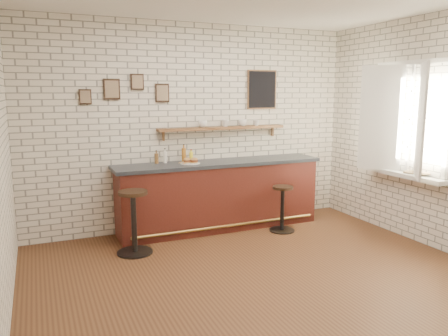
# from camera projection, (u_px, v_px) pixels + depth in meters

# --- Properties ---
(ground) EXTENTS (5.00, 5.00, 0.00)m
(ground) POSITION_uv_depth(u_px,v_px,m) (257.00, 273.00, 4.92)
(ground) COLOR brown
(ground) RESTS_ON ground
(bar_counter) EXTENTS (3.10, 0.65, 1.01)m
(bar_counter) POSITION_uv_depth(u_px,v_px,m) (220.00, 195.00, 6.48)
(bar_counter) COLOR #501C15
(bar_counter) RESTS_ON ground
(sandwich_plate) EXTENTS (0.28, 0.28, 0.01)m
(sandwich_plate) POSITION_uv_depth(u_px,v_px,m) (190.00, 163.00, 6.19)
(sandwich_plate) COLOR white
(sandwich_plate) RESTS_ON bar_counter
(ciabatta_sandwich) EXTENTS (0.22, 0.16, 0.07)m
(ciabatta_sandwich) POSITION_uv_depth(u_px,v_px,m) (191.00, 160.00, 6.19)
(ciabatta_sandwich) COLOR tan
(ciabatta_sandwich) RESTS_ON sandwich_plate
(potato_chips) EXTENTS (0.27, 0.18, 0.00)m
(potato_chips) POSITION_uv_depth(u_px,v_px,m) (189.00, 163.00, 6.19)
(potato_chips) COLOR gold
(potato_chips) RESTS_ON sandwich_plate
(bitters_bottle_brown) EXTENTS (0.06, 0.06, 0.19)m
(bitters_bottle_brown) POSITION_uv_depth(u_px,v_px,m) (156.00, 158.00, 6.19)
(bitters_bottle_brown) COLOR brown
(bitters_bottle_brown) RESTS_ON bar_counter
(bitters_bottle_white) EXTENTS (0.05, 0.05, 0.21)m
(bitters_bottle_white) POSITION_uv_depth(u_px,v_px,m) (165.00, 157.00, 6.24)
(bitters_bottle_white) COLOR white
(bitters_bottle_white) RESTS_ON bar_counter
(bitters_bottle_amber) EXTENTS (0.06, 0.06, 0.26)m
(bitters_bottle_amber) POSITION_uv_depth(u_px,v_px,m) (184.00, 155.00, 6.35)
(bitters_bottle_amber) COLOR #A2601A
(bitters_bottle_amber) RESTS_ON bar_counter
(condiment_bottle_yellow) EXTENTS (0.05, 0.05, 0.17)m
(condiment_bottle_yellow) POSITION_uv_depth(u_px,v_px,m) (191.00, 156.00, 6.40)
(condiment_bottle_yellow) COLOR yellow
(condiment_bottle_yellow) RESTS_ON bar_counter
(bar_stool_left) EXTENTS (0.47, 0.47, 0.81)m
(bar_stool_left) POSITION_uv_depth(u_px,v_px,m) (134.00, 220.00, 5.45)
(bar_stool_left) COLOR black
(bar_stool_left) RESTS_ON ground
(bar_stool_right) EXTENTS (0.39, 0.39, 0.67)m
(bar_stool_right) POSITION_uv_depth(u_px,v_px,m) (282.00, 207.00, 6.36)
(bar_stool_right) COLOR black
(bar_stool_right) RESTS_ON ground
(wall_shelf) EXTENTS (2.00, 0.18, 0.18)m
(wall_shelf) POSITION_uv_depth(u_px,v_px,m) (223.00, 128.00, 6.55)
(wall_shelf) COLOR brown
(wall_shelf) RESTS_ON ground
(shelf_cup_a) EXTENTS (0.18, 0.18, 0.10)m
(shelf_cup_a) POSITION_uv_depth(u_px,v_px,m) (203.00, 124.00, 6.41)
(shelf_cup_a) COLOR white
(shelf_cup_a) RESTS_ON wall_shelf
(shelf_cup_b) EXTENTS (0.16, 0.16, 0.10)m
(shelf_cup_b) POSITION_uv_depth(u_px,v_px,m) (225.00, 123.00, 6.55)
(shelf_cup_b) COLOR white
(shelf_cup_b) RESTS_ON wall_shelf
(shelf_cup_c) EXTENTS (0.16, 0.16, 0.10)m
(shelf_cup_c) POSITION_uv_depth(u_px,v_px,m) (243.00, 123.00, 6.67)
(shelf_cup_c) COLOR white
(shelf_cup_c) RESTS_ON wall_shelf
(shelf_cup_d) EXTENTS (0.10, 0.10, 0.08)m
(shelf_cup_d) POSITION_uv_depth(u_px,v_px,m) (257.00, 123.00, 6.76)
(shelf_cup_d) COLOR white
(shelf_cup_d) RESTS_ON wall_shelf
(back_wall_decor) EXTENTS (2.96, 0.02, 0.56)m
(back_wall_decor) POSITION_uv_depth(u_px,v_px,m) (210.00, 90.00, 6.45)
(back_wall_decor) COLOR black
(back_wall_decor) RESTS_ON ground
(window_sill) EXTENTS (0.20, 1.35, 0.06)m
(window_sill) POSITION_uv_depth(u_px,v_px,m) (403.00, 174.00, 5.98)
(window_sill) COLOR white
(window_sill) RESTS_ON ground
(casement_window) EXTENTS (0.40, 1.30, 1.56)m
(casement_window) POSITION_uv_depth(u_px,v_px,m) (404.00, 119.00, 5.84)
(casement_window) COLOR white
(casement_window) RESTS_ON ground
(book_lower) EXTENTS (0.26, 0.29, 0.02)m
(book_lower) POSITION_uv_depth(u_px,v_px,m) (412.00, 174.00, 5.80)
(book_lower) COLOR tan
(book_lower) RESTS_ON window_sill
(book_upper) EXTENTS (0.28, 0.30, 0.02)m
(book_upper) POSITION_uv_depth(u_px,v_px,m) (414.00, 172.00, 5.77)
(book_upper) COLOR tan
(book_upper) RESTS_ON book_lower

